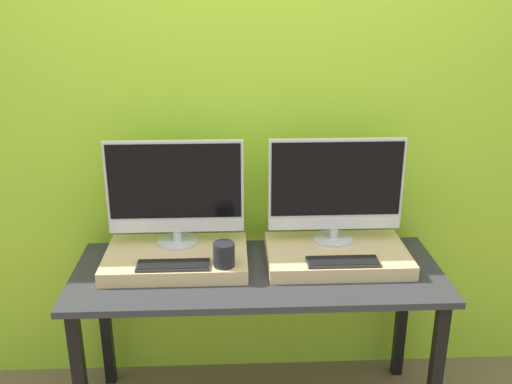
# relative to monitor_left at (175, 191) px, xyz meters

# --- Properties ---
(wall_back) EXTENTS (8.00, 0.04, 2.60)m
(wall_back) POSITION_rel_monitor_left_xyz_m (0.36, 0.22, 0.21)
(wall_back) COLOR #9ED12D
(wall_back) RESTS_ON ground_plane
(workbench) EXTENTS (1.63, 0.63, 0.77)m
(workbench) POSITION_rel_monitor_left_xyz_m (0.36, -0.16, -0.41)
(workbench) COLOR #2D2D33
(workbench) RESTS_ON ground_plane
(wooden_riser_left) EXTENTS (0.63, 0.40, 0.06)m
(wooden_riser_left) POSITION_rel_monitor_left_xyz_m (0.00, -0.10, -0.29)
(wooden_riser_left) COLOR #D6B77F
(wooden_riser_left) RESTS_ON workbench
(monitor_left) EXTENTS (0.61, 0.19, 0.49)m
(monitor_left) POSITION_rel_monitor_left_xyz_m (0.00, 0.00, 0.00)
(monitor_left) COLOR silver
(monitor_left) RESTS_ON wooden_riser_left
(keyboard_left) EXTENTS (0.31, 0.10, 0.01)m
(keyboard_left) POSITION_rel_monitor_left_xyz_m (0.00, -0.24, -0.25)
(keyboard_left) COLOR #2D2D2D
(keyboard_left) RESTS_ON wooden_riser_left
(mug) EXTENTS (0.09, 0.09, 0.10)m
(mug) POSITION_rel_monitor_left_xyz_m (0.22, -0.24, -0.20)
(mug) COLOR black
(mug) RESTS_ON wooden_riser_left
(wooden_riser_right) EXTENTS (0.63, 0.40, 0.06)m
(wooden_riser_right) POSITION_rel_monitor_left_xyz_m (0.73, -0.10, -0.29)
(wooden_riser_right) COLOR #D6B77F
(wooden_riser_right) RESTS_ON workbench
(monitor_right) EXTENTS (0.61, 0.19, 0.49)m
(monitor_right) POSITION_rel_monitor_left_xyz_m (0.73, 0.00, 0.00)
(monitor_right) COLOR silver
(monitor_right) RESTS_ON wooden_riser_right
(keyboard_right) EXTENTS (0.31, 0.10, 0.01)m
(keyboard_right) POSITION_rel_monitor_left_xyz_m (0.73, -0.24, -0.25)
(keyboard_right) COLOR #2D2D2D
(keyboard_right) RESTS_ON wooden_riser_right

